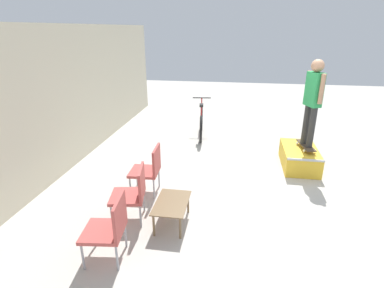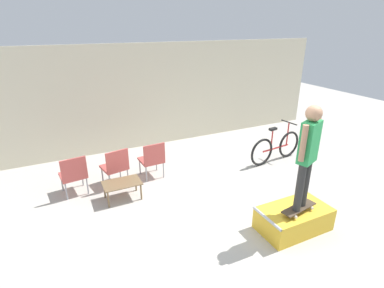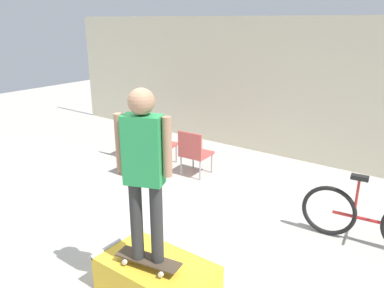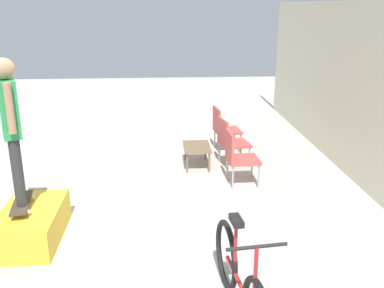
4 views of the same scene
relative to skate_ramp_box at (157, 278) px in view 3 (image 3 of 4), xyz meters
name	(u,v)px [view 3 (image 3 of 4)]	position (x,y,z in m)	size (l,w,h in m)	color
ground_plane	(135,233)	(-1.10, 0.77, -0.21)	(24.00, 24.00, 0.00)	#B7B2A8
house_wall_back	(269,88)	(-1.10, 5.03, 1.29)	(12.00, 0.06, 3.00)	beige
skate_ramp_box	(157,278)	(0.00, 0.00, 0.00)	(1.30, 0.73, 0.45)	gold
skateboard_on_ramp	(148,260)	(-0.02, -0.10, 0.30)	(0.75, 0.34, 0.07)	#473828
person_skater	(144,164)	(-0.02, -0.10, 1.39)	(0.54, 0.33, 1.82)	#2D2D2D
coffee_table	(138,159)	(-2.53, 2.35, 0.12)	(0.78, 0.50, 0.39)	brown
patio_chair_left	(129,135)	(-3.41, 2.97, 0.30)	(0.58, 0.58, 0.91)	#99999E
patio_chair_center	(160,143)	(-2.51, 2.97, 0.30)	(0.61, 0.61, 0.91)	#99999E
patio_chair_right	(194,151)	(-1.64, 2.97, 0.30)	(0.55, 0.55, 0.91)	#99999E
bicycle	(369,219)	(1.65, 2.43, 0.18)	(1.77, 0.52, 1.04)	black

